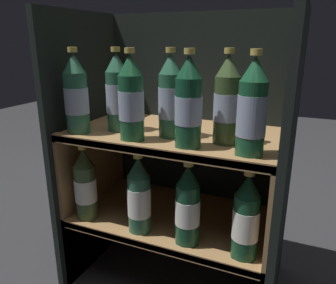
{
  "coord_description": "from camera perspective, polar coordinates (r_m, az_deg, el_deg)",
  "views": [
    {
      "loc": [
        0.36,
        -0.7,
        0.78
      ],
      "look_at": [
        0.0,
        0.13,
        0.5
      ],
      "focal_mm": 35.0,
      "sensor_mm": 36.0,
      "label": 1
    }
  ],
  "objects": [
    {
      "name": "fridge_back_wall",
      "position": [
        1.18,
        4.75,
        0.11
      ],
      "size": [
        0.66,
        0.02,
        0.87
      ],
      "primitive_type": "cube",
      "color": "black",
      "rests_on": "ground_plane"
    },
    {
      "name": "bottle_upper_back_0",
      "position": [
        0.99,
        -8.79,
        8.23
      ],
      "size": [
        0.07,
        0.07,
        0.24
      ],
      "color": "#285B42",
      "rests_on": "shelf_upper"
    },
    {
      "name": "bottle_upper_front_3",
      "position": [
        0.77,
        14.43,
        5.36
      ],
      "size": [
        0.07,
        0.07,
        0.24
      ],
      "color": "#194C2D",
      "rests_on": "shelf_upper"
    },
    {
      "name": "bottle_lower_front_0",
      "position": [
        1.06,
        -14.21,
        -7.42
      ],
      "size": [
        0.07,
        0.07,
        0.24
      ],
      "color": "#384C28",
      "rests_on": "shelf_lower"
    },
    {
      "name": "bottle_lower_front_3",
      "position": [
        0.87,
        13.41,
        -12.95
      ],
      "size": [
        0.07,
        0.07,
        0.24
      ],
      "color": "#144228",
      "rests_on": "shelf_lower"
    },
    {
      "name": "shelf_lower",
      "position": [
        1.11,
        0.94,
        -14.76
      ],
      "size": [
        0.62,
        0.36,
        0.24
      ],
      "color": "#9E7547",
      "rests_on": "ground_plane"
    },
    {
      "name": "fridge_side_left",
      "position": [
        1.16,
        -13.63,
        -0.56
      ],
      "size": [
        0.02,
        0.4,
        0.87
      ],
      "primitive_type": "cube",
      "color": "black",
      "rests_on": "ground_plane"
    },
    {
      "name": "bottle_upper_front_1",
      "position": [
        0.88,
        -6.42,
        7.22
      ],
      "size": [
        0.07,
        0.07,
        0.24
      ],
      "color": "#194C2D",
      "rests_on": "shelf_upper"
    },
    {
      "name": "bottle_upper_front_2",
      "position": [
        0.81,
        3.6,
        6.48
      ],
      "size": [
        0.07,
        0.07,
        0.24
      ],
      "color": "#144228",
      "rests_on": "shelf_upper"
    },
    {
      "name": "shelf_upper",
      "position": [
        1.02,
        1.05,
        -5.72
      ],
      "size": [
        0.62,
        0.36,
        0.52
      ],
      "color": "#9E7547",
      "rests_on": "ground_plane"
    },
    {
      "name": "fridge_side_right",
      "position": [
        0.94,
        19.74,
        -5.33
      ],
      "size": [
        0.02,
        0.4,
        0.87
      ],
      "primitive_type": "cube",
      "color": "black",
      "rests_on": "ground_plane"
    },
    {
      "name": "bottle_lower_front_1",
      "position": [
        0.96,
        -5.06,
        -9.56
      ],
      "size": [
        0.07,
        0.07,
        0.24
      ],
      "color": "#285B42",
      "rests_on": "shelf_lower"
    },
    {
      "name": "bottle_upper_back_1",
      "position": [
        0.91,
        0.45,
        7.66
      ],
      "size": [
        0.07,
        0.07,
        0.24
      ],
      "color": "#285B42",
      "rests_on": "shelf_upper"
    },
    {
      "name": "bottle_lower_front_2",
      "position": [
        0.91,
        3.44,
        -11.24
      ],
      "size": [
        0.07,
        0.07,
        0.24
      ],
      "color": "#144228",
      "rests_on": "shelf_lower"
    },
    {
      "name": "bottle_upper_front_0",
      "position": [
        0.98,
        -15.69,
        7.74
      ],
      "size": [
        0.07,
        0.07,
        0.24
      ],
      "color": "#285B42",
      "rests_on": "shelf_upper"
    },
    {
      "name": "bottle_upper_back_2",
      "position": [
        0.86,
        10.22,
        6.88
      ],
      "size": [
        0.07,
        0.07,
        0.24
      ],
      "color": "#384C28",
      "rests_on": "shelf_upper"
    }
  ]
}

